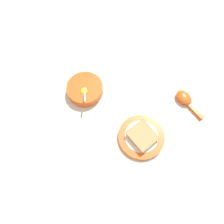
{
  "coord_description": "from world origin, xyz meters",
  "views": [
    {
      "loc": [
        0.28,
        -0.29,
        0.8
      ],
      "look_at": [
        -0.02,
        -0.13,
        0.02
      ],
      "focal_mm": 35.0,
      "sensor_mm": 36.0,
      "label": 1
    }
  ],
  "objects_px": {
    "soup_spoon": "(185,99)",
    "toast_sandwich": "(143,135)",
    "egg_bowl": "(85,89)",
    "toast_plate": "(141,137)"
  },
  "relations": [
    {
      "from": "toast_sandwich",
      "to": "soup_spoon",
      "type": "relative_size",
      "value": 0.75
    },
    {
      "from": "egg_bowl",
      "to": "toast_sandwich",
      "type": "bearing_deg",
      "value": 19.53
    },
    {
      "from": "egg_bowl",
      "to": "soup_spoon",
      "type": "distance_m",
      "value": 0.41
    },
    {
      "from": "toast_plate",
      "to": "soup_spoon",
      "type": "xyz_separation_m",
      "value": [
        -0.05,
        0.24,
        0.01
      ]
    },
    {
      "from": "soup_spoon",
      "to": "toast_sandwich",
      "type": "bearing_deg",
      "value": -78.54
    },
    {
      "from": "toast_sandwich",
      "to": "toast_plate",
      "type": "bearing_deg",
      "value": -116.29
    },
    {
      "from": "toast_plate",
      "to": "toast_sandwich",
      "type": "relative_size",
      "value": 1.57
    },
    {
      "from": "egg_bowl",
      "to": "toast_sandwich",
      "type": "relative_size",
      "value": 1.35
    },
    {
      "from": "toast_sandwich",
      "to": "soup_spoon",
      "type": "distance_m",
      "value": 0.24
    },
    {
      "from": "toast_plate",
      "to": "soup_spoon",
      "type": "relative_size",
      "value": 1.18
    }
  ]
}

